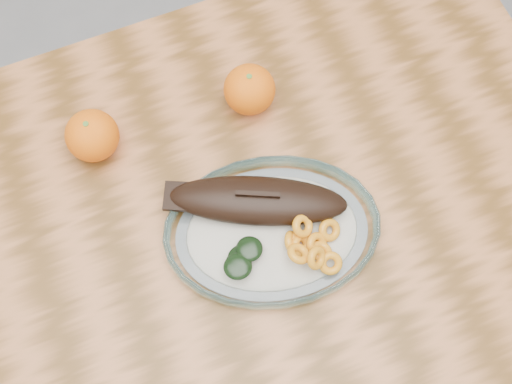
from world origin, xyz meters
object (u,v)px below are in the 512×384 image
at_px(orange_left, 92,136).
at_px(orange_right, 249,89).
at_px(dining_table, 205,273).
at_px(plated_meal, 271,229).

xyz_separation_m(orange_left, orange_right, (0.24, -0.01, -0.00)).
xyz_separation_m(dining_table, orange_left, (-0.08, 0.21, 0.14)).
relative_size(plated_meal, orange_right, 8.52).
bearing_deg(orange_left, orange_right, -3.27).
distance_m(dining_table, orange_right, 0.29).
height_order(plated_meal, orange_right, plated_meal).
relative_size(dining_table, plated_meal, 1.84).
bearing_deg(orange_right, plated_meal, -103.34).
relative_size(dining_table, orange_right, 15.67).
distance_m(dining_table, orange_left, 0.27).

